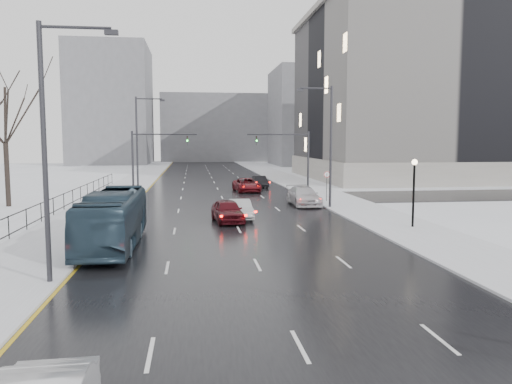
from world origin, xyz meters
name	(u,v)px	position (x,y,z in m)	size (l,w,h in m)	color
road	(217,187)	(0.00, 60.00, 0.02)	(16.00, 150.00, 0.04)	black
cross_road	(223,199)	(0.00, 48.00, 0.02)	(130.00, 10.00, 0.04)	black
sidewalk_left	(127,188)	(-10.50, 60.00, 0.08)	(5.00, 150.00, 0.16)	silver
sidewalk_right	(302,186)	(10.50, 60.00, 0.08)	(5.00, 150.00, 0.16)	silver
park_strip	(43,189)	(-20.00, 60.00, 0.06)	(14.00, 150.00, 0.12)	white
tree_park_e	(9,208)	(-18.20, 44.00, 0.00)	(9.45, 9.45, 13.50)	black
iron_fence	(15,223)	(-13.00, 30.00, 0.91)	(0.06, 70.00, 1.30)	black
streetlight_r_mid	(328,140)	(8.17, 40.00, 5.62)	(2.95, 0.25, 10.00)	#2D2D33
streetlight_l_near	(50,140)	(-8.17, 20.00, 5.62)	(2.95, 0.25, 10.00)	#2D2D33
streetlight_l_far	(139,141)	(-8.17, 52.00, 5.62)	(2.95, 0.25, 10.00)	#2D2D33
lamppost_r_mid	(414,183)	(11.00, 30.00, 2.94)	(0.36, 0.36, 4.28)	black
mast_signal_right	(297,156)	(7.33, 48.00, 4.11)	(6.10, 0.33, 6.50)	#2D2D33
mast_signal_left	(144,157)	(-7.33, 48.00, 4.11)	(6.10, 0.33, 6.50)	#2D2D33
no_uturn_sign	(327,177)	(9.20, 44.00, 2.30)	(0.60, 0.06, 2.70)	#2D2D33
civic_building	(445,103)	(35.00, 72.00, 11.21)	(41.00, 31.00, 24.80)	gray
bldg_far_right	(325,118)	(28.00, 115.00, 11.00)	(24.00, 20.00, 22.00)	slate
bldg_far_left	(112,106)	(-22.00, 125.00, 14.00)	(18.00, 22.00, 28.00)	slate
bldg_far_center	(217,128)	(4.00, 140.00, 9.00)	(30.00, 18.00, 18.00)	slate
bus	(114,219)	(-7.00, 26.90, 1.50)	(2.46, 10.52, 2.93)	#263B4B
sedan_center_near	(227,211)	(-0.50, 34.03, 0.81)	(1.83, 4.54, 1.55)	#460C13
sedan_right_near	(240,209)	(0.50, 35.35, 0.73)	(1.46, 4.18, 1.38)	#A4A6A8
sedan_right_cross	(247,185)	(3.02, 54.33, 0.78)	(2.45, 5.30, 1.47)	maroon
sedan_right_far	(304,196)	(6.66, 42.13, 0.84)	(2.25, 5.53, 1.61)	silver
sedan_right_distant	(260,182)	(5.13, 59.09, 0.72)	(1.44, 4.13, 1.36)	black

